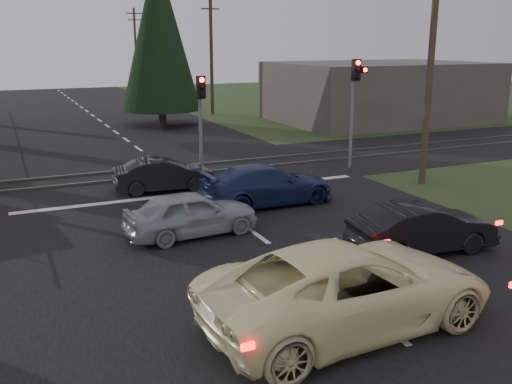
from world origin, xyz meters
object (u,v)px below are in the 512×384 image
blue_sedan (267,185)px  dark_car_far (164,175)px  utility_pole_far (136,47)px  cream_coupe (348,287)px  utility_pole_mid (211,51)px  utility_pole_near (431,61)px  traffic_signal_center (201,108)px  silver_car (191,214)px  dark_hatchback (422,228)px  traffic_signal_right (355,92)px

blue_sedan → dark_car_far: blue_sedan is taller
utility_pole_far → cream_coupe: 58.48m
dark_car_far → blue_sedan: bearing=-135.6°
utility_pole_mid → cream_coupe: size_ratio=1.51×
utility_pole_mid → cream_coupe: bearing=-105.6°
utility_pole_near → blue_sedan: utility_pole_near is taller
utility_pole_mid → blue_sedan: (-6.87, -24.18, -4.04)m
utility_pole_mid → blue_sedan: 25.46m
traffic_signal_center → silver_car: bearing=-111.5°
utility_pole_mid → dark_hatchback: (-5.08, -30.00, -4.07)m
utility_pole_mid → dark_car_far: (-9.57, -20.95, -4.12)m
utility_pole_near → dark_hatchback: utility_pole_near is taller
utility_pole_far → dark_hatchback: (-5.08, -55.00, -4.07)m
utility_pole_near → dark_hatchback: bearing=-130.2°
cream_coupe → silver_car: (-1.10, 6.42, -0.17)m
traffic_signal_right → blue_sedan: 7.43m
traffic_signal_center → cream_coupe: 13.56m
utility_pole_mid → utility_pole_far: 25.00m
cream_coupe → utility_pole_near: bearing=-49.7°
traffic_signal_center → utility_pole_far: utility_pole_far is taller
traffic_signal_center → utility_pole_near: 9.05m
utility_pole_far → dark_hatchback: utility_pole_far is taller
traffic_signal_right → utility_pole_mid: 20.60m
dark_hatchback → utility_pole_mid: bearing=-4.0°
utility_pole_near → utility_pole_far: (0.00, 49.00, 0.00)m
dark_hatchback → utility_pole_far: bearing=0.3°
utility_pole_far → dark_car_far: size_ratio=2.43×
traffic_signal_right → blue_sedan: traffic_signal_right is taller
traffic_signal_right → cream_coupe: bearing=-124.0°
traffic_signal_right → utility_pole_far: (0.95, 45.53, 1.41)m
utility_pole_mid → dark_hatchback: bearing=-99.6°
cream_coupe → blue_sedan: cream_coupe is taller
traffic_signal_center → dark_car_far: (-2.07, -1.63, -2.20)m
utility_pole_far → cream_coupe: bearing=-99.0°
utility_pole_near → dark_hatchback: 8.85m
dark_hatchback → traffic_signal_center: bearing=18.3°
utility_pole_far → blue_sedan: 49.82m
dark_hatchback → silver_car: size_ratio=1.03×
traffic_signal_right → dark_car_far: traffic_signal_right is taller
traffic_signal_right → cream_coupe: 14.82m
dark_hatchback → blue_sedan: bearing=22.7°
traffic_signal_center → utility_pole_near: (7.50, -4.68, 1.92)m
utility_pole_near → utility_pole_mid: bearing=90.0°
cream_coupe → silver_car: size_ratio=1.55×
blue_sedan → dark_car_far: 4.21m
cream_coupe → dark_hatchback: cream_coupe is taller
utility_pole_far → silver_car: bearing=-101.3°
traffic_signal_right → traffic_signal_center: (-6.55, 1.20, -0.51)m
traffic_signal_center → utility_pole_far: bearing=80.4°
utility_pole_near → utility_pole_far: 49.00m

